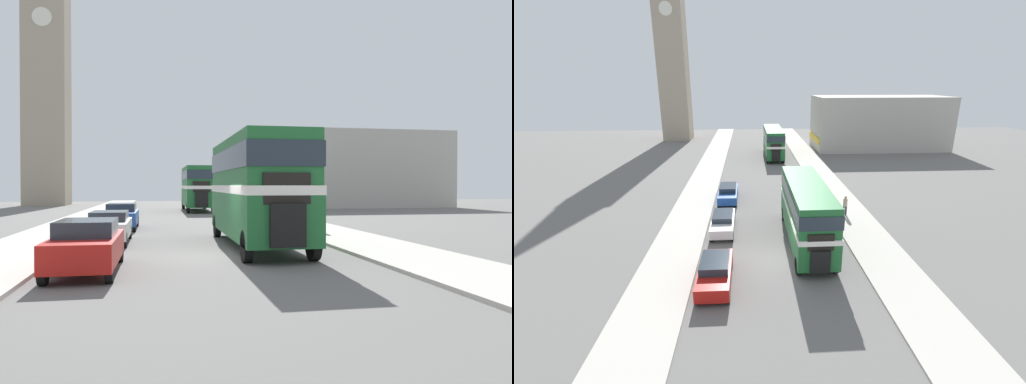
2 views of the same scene
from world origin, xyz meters
The scene contains 10 objects.
ground_plane centered at (0.00, 0.00, 0.00)m, with size 120.00×120.00×0.00m, color slate.
sidewalk_right centered at (6.75, 0.00, 0.06)m, with size 3.50×120.00×0.12m.
double_decker_bus centered at (2.17, 2.64, 2.55)m, with size 2.52×10.15×4.29m.
bus_distant centered at (1.93, 30.77, 2.48)m, with size 2.49×10.55×4.17m.
car_parked_near centered at (-3.71, -2.24, 0.77)m, with size 1.78×4.41×1.48m.
car_parked_mid centered at (-3.75, 4.89, 0.72)m, with size 1.67×4.40×1.36m.
car_parked_far centered at (-3.73, 11.73, 0.75)m, with size 1.72×4.61×1.45m.
pedestrian_walking centered at (6.20, 7.07, 1.07)m, with size 0.34×0.34×1.68m.
church_tower centered at (-14.93, 47.22, 19.23)m, with size 5.13×5.13×37.68m.
shop_building_block centered at (19.60, 36.20, 4.18)m, with size 21.15×8.87×8.37m.
Camera 1 is at (-1.70, -17.06, 2.49)m, focal length 35.00 mm.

